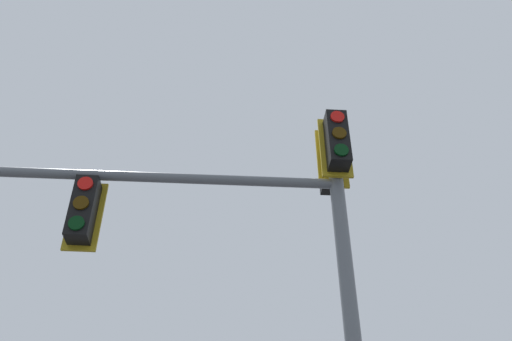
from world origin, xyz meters
TOP-DOWN VIEW (x-y plane):
  - signal_mast_assembly at (0.33, -1.25)m, footprint 6.11×3.41m

SIDE VIEW (x-z plane):
  - signal_mast_assembly at x=0.33m, z-range 1.49..8.31m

